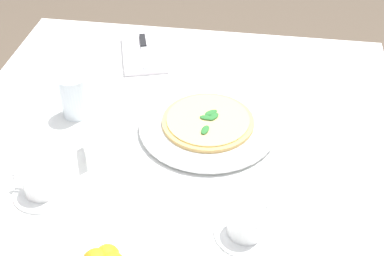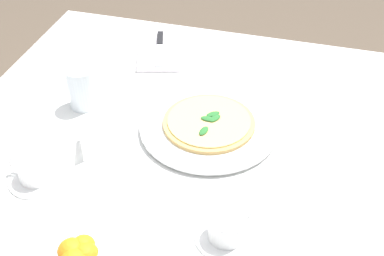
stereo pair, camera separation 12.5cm
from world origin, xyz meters
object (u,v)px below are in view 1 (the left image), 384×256
(coffee_cup_center_back, at_px, (247,224))
(water_glass_back_corner, at_px, (74,98))
(pizza, at_px, (208,121))
(coffee_cup_far_left, at_px, (41,184))
(napkin_folded, at_px, (144,53))
(menu_card, at_px, (85,149))
(pizza_plate, at_px, (208,125))
(dinner_knife, at_px, (144,49))

(coffee_cup_center_back, relative_size, water_glass_back_corner, 1.14)
(pizza, height_order, coffee_cup_far_left, coffee_cup_far_left)
(napkin_folded, bearing_deg, water_glass_back_corner, -36.61)
(pizza, relative_size, water_glass_back_corner, 2.04)
(menu_card, bearing_deg, pizza, 96.89)
(pizza_plate, relative_size, menu_card, 4.13)
(coffee_cup_center_back, bearing_deg, napkin_folded, -151.18)
(dinner_knife, bearing_deg, menu_card, -21.28)
(dinner_knife, height_order, menu_card, menu_card)
(dinner_knife, bearing_deg, pizza, 19.41)
(pizza_plate, xyz_separation_m, napkin_folded, (-0.32, -0.24, -0.00))
(pizza_plate, xyz_separation_m, dinner_knife, (-0.32, -0.24, 0.01))
(pizza_plate, bearing_deg, water_glass_back_corner, -91.80)
(water_glass_back_corner, height_order, napkin_folded, water_glass_back_corner)
(napkin_folded, bearing_deg, dinner_knife, 0.23)
(coffee_cup_center_back, relative_size, menu_card, 1.54)
(water_glass_back_corner, bearing_deg, pizza_plate, 88.20)
(pizza_plate, bearing_deg, coffee_cup_center_back, 20.20)
(coffee_cup_far_left, xyz_separation_m, dinner_knife, (-0.60, 0.10, -0.00))
(coffee_cup_far_left, height_order, water_glass_back_corner, water_glass_back_corner)
(menu_card, bearing_deg, pizza_plate, 96.91)
(coffee_cup_center_back, bearing_deg, coffee_cup_far_left, -95.93)
(coffee_cup_center_back, xyz_separation_m, napkin_folded, (-0.65, -0.36, -0.02))
(coffee_cup_far_left, distance_m, coffee_cup_center_back, 0.46)
(coffee_cup_far_left, relative_size, water_glass_back_corner, 1.16)
(coffee_cup_far_left, bearing_deg, coffee_cup_center_back, 84.07)
(napkin_folded, relative_size, dinner_knife, 1.29)
(dinner_knife, xyz_separation_m, menu_card, (0.47, -0.04, 0.01))
(pizza, bearing_deg, coffee_cup_far_left, -50.30)
(coffee_cup_far_left, bearing_deg, dinner_knife, 170.68)
(pizza, bearing_deg, dinner_knife, -143.60)
(coffee_cup_far_left, height_order, napkin_folded, coffee_cup_far_left)
(dinner_knife, bearing_deg, coffee_cup_far_left, -26.31)
(pizza, xyz_separation_m, coffee_cup_far_left, (0.28, -0.33, 0.00))
(pizza_plate, xyz_separation_m, coffee_cup_center_back, (0.33, 0.12, 0.02))
(pizza, xyz_separation_m, coffee_cup_center_back, (0.32, 0.12, 0.00))
(pizza_plate, distance_m, water_glass_back_corner, 0.35)
(pizza_plate, relative_size, coffee_cup_center_back, 2.69)
(coffee_cup_far_left, xyz_separation_m, menu_card, (-0.12, 0.06, 0.00))
(coffee_cup_far_left, bearing_deg, pizza, 129.70)
(coffee_cup_far_left, relative_size, dinner_knife, 0.69)
(water_glass_back_corner, relative_size, menu_card, 1.35)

